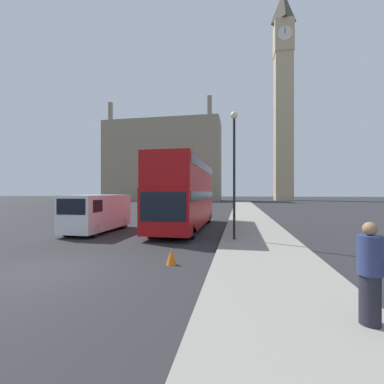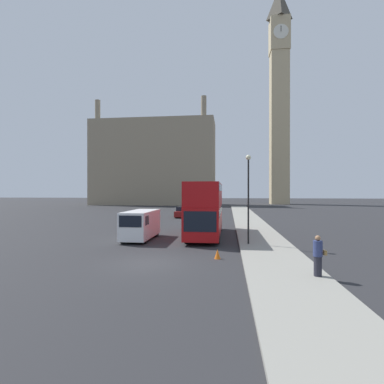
{
  "view_description": "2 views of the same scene",
  "coord_description": "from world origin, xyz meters",
  "views": [
    {
      "loc": [
        5.88,
        -7.02,
        2.46
      ],
      "look_at": [
        2.68,
        10.38,
        2.49
      ],
      "focal_mm": 24.0,
      "sensor_mm": 36.0,
      "label": 1
    },
    {
      "loc": [
        4.21,
        -15.74,
        3.89
      ],
      "look_at": [
        0.28,
        16.88,
        3.79
      ],
      "focal_mm": 28.0,
      "sensor_mm": 36.0,
      "label": 2
    }
  ],
  "objects": [
    {
      "name": "ground_plane",
      "position": [
        0.0,
        0.0,
        0.0
      ],
      "size": [
        300.0,
        300.0,
        0.0
      ],
      "primitive_type": "plane",
      "color": "#28282B"
    },
    {
      "name": "sidewalk_strip",
      "position": [
        6.85,
        0.0,
        0.07
      ],
      "size": [
        3.69,
        120.0,
        0.15
      ],
      "color": "gray",
      "rests_on": "ground_plane"
    },
    {
      "name": "clock_tower",
      "position": [
        19.43,
        76.19,
        33.36
      ],
      "size": [
        5.63,
        5.8,
        65.0
      ],
      "color": "tan",
      "rests_on": "ground_plane"
    },
    {
      "name": "building_block_distant",
      "position": [
        -16.93,
        68.42,
        11.96
      ],
      "size": [
        34.67,
        11.95,
        29.1
      ],
      "color": "gray",
      "rests_on": "ground_plane"
    },
    {
      "name": "red_double_decker_bus",
      "position": [
        2.29,
        10.02,
        2.53
      ],
      "size": [
        2.63,
        10.48,
        4.56
      ],
      "color": "#A80F11",
      "rests_on": "ground_plane"
    },
    {
      "name": "white_van",
      "position": [
        -2.75,
        7.52,
        1.24
      ],
      "size": [
        1.99,
        5.29,
        2.3
      ],
      "color": "white",
      "rests_on": "ground_plane"
    },
    {
      "name": "pedestrian",
      "position": [
        8.14,
        -2.04,
        1.04
      ],
      "size": [
        0.56,
        0.4,
        1.79
      ],
      "color": "#23232D",
      "rests_on": "sidewalk_strip"
    },
    {
      "name": "street_lamp",
      "position": [
        5.65,
        5.78,
        4.24
      ],
      "size": [
        0.36,
        0.36,
        6.31
      ],
      "color": "black",
      "rests_on": "sidewalk_strip"
    },
    {
      "name": "parked_sedan",
      "position": [
        -2.48,
        28.22,
        0.7
      ],
      "size": [
        1.86,
        4.4,
        1.56
      ],
      "color": "maroon",
      "rests_on": "ground_plane"
    },
    {
      "name": "traffic_cone",
      "position": [
        3.61,
        1.45,
        0.28
      ],
      "size": [
        0.36,
        0.36,
        0.55
      ],
      "color": "orange",
      "rests_on": "ground_plane"
    }
  ]
}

